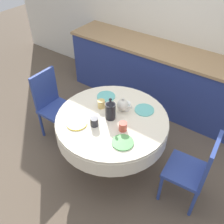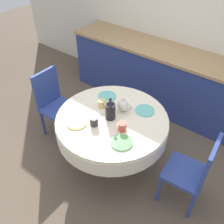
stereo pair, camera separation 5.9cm
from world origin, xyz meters
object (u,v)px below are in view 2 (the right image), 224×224
Objects in this scene: chair_left at (194,171)px; teapot at (123,105)px; coffee_carafe at (110,110)px; chair_right at (54,102)px.

teapot is at bearing 79.83° from chair_left.
chair_right is at bearing 179.19° from coffee_carafe.
chair_left is 5.18× the size of teapot.
coffee_carafe reaches higher than chair_right.
chair_right reaches higher than teapot.
chair_left is at bearing 92.19° from chair_right.
coffee_carafe is at bearing -101.69° from teapot.
chair_left is 1.03m from coffee_carafe.
coffee_carafe is (-0.97, -0.08, 0.35)m from chair_left.
chair_right is (-1.92, -0.07, 0.00)m from chair_left.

